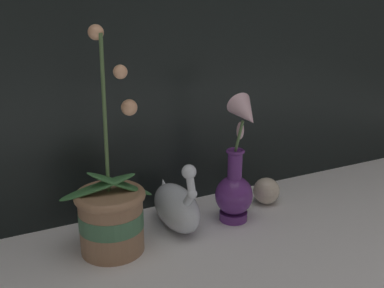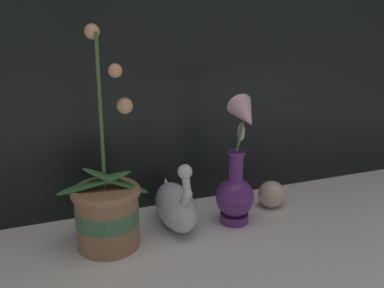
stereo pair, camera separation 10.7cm
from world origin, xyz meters
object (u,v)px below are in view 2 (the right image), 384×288
Objects in this scene: glass_sphere at (272,194)px; swan_figurine at (176,205)px; blue_vase at (237,181)px; orchid_potted_plant at (107,210)px.

swan_figurine is at bearing -177.37° from glass_sphere.
blue_vase is 4.55× the size of glass_sphere.
blue_vase is at bearing -159.05° from glass_sphere.
swan_figurine is 0.28m from glass_sphere.
swan_figurine is 2.79× the size of glass_sphere.
orchid_potted_plant reaches higher than swan_figurine.
blue_vase is (0.32, -0.00, 0.02)m from orchid_potted_plant.
orchid_potted_plant is at bearing 179.26° from blue_vase.
glass_sphere is (0.45, 0.05, -0.05)m from orchid_potted_plant.
glass_sphere is (0.13, 0.05, -0.08)m from blue_vase.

